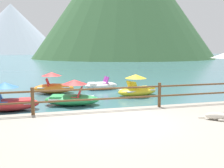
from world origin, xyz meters
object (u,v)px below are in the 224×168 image
pedal_boat_1 (72,97)px  pedal_boat_2 (101,85)px  dog_resting (218,116)px  pedal_boat_4 (9,102)px  pedal_boat_3 (54,86)px  pedal_boat_0 (137,89)px

pedal_boat_1 → pedal_boat_2: pedal_boat_1 is taller
dog_resting → pedal_boat_4: (-6.71, 5.11, -0.13)m
dog_resting → pedal_boat_1: bearing=125.3°
pedal_boat_1 → pedal_boat_2: size_ratio=1.28×
pedal_boat_1 → pedal_boat_3: 3.83m
pedal_boat_4 → dog_resting: bearing=-37.3°
pedal_boat_3 → pedal_boat_4: bearing=-117.8°
pedal_boat_0 → pedal_boat_1: size_ratio=0.94×
pedal_boat_4 → pedal_boat_2: bearing=43.4°
dog_resting → pedal_boat_1: pedal_boat_1 is taller
pedal_boat_2 → pedal_boat_3: bearing=-164.8°
pedal_boat_0 → pedal_boat_3: bearing=153.1°
pedal_boat_0 → pedal_boat_2: 3.42m
pedal_boat_1 → pedal_boat_2: bearing=61.3°
pedal_boat_0 → pedal_boat_3: pedal_boat_3 is taller
dog_resting → pedal_boat_4: pedal_boat_4 is taller
pedal_boat_3 → dog_resting: bearing=-64.1°
pedal_boat_2 → pedal_boat_0: bearing=-66.5°
pedal_boat_2 → pedal_boat_3: 3.25m
pedal_boat_0 → pedal_boat_3: size_ratio=1.07×
pedal_boat_1 → dog_resting: bearing=-54.7°
dog_resting → pedal_boat_3: (-4.51, 9.30, -0.10)m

